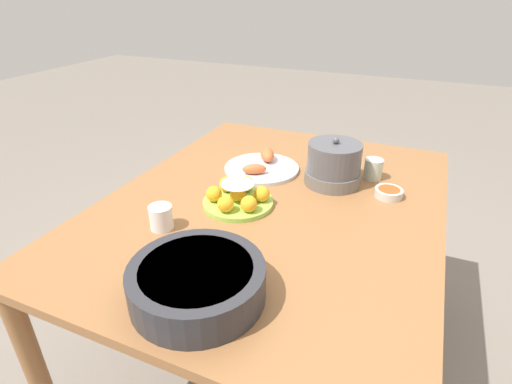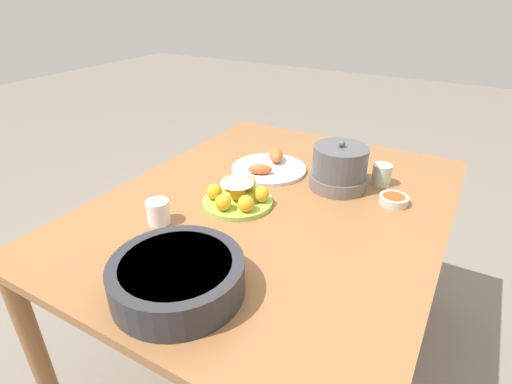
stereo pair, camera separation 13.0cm
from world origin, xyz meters
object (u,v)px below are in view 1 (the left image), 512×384
seafood_platter (262,166)px  dining_table (273,221)px  cake_plate (238,196)px  cup_near (161,217)px  serving_bowl (197,281)px  sauce_bowl (389,193)px  warming_pot (334,164)px  cup_far (373,169)px

seafood_platter → dining_table: bearing=31.8°
dining_table → cake_plate: 0.17m
cake_plate → dining_table: bearing=128.3°
cake_plate → seafood_platter: size_ratio=0.80×
dining_table → cup_near: size_ratio=18.63×
serving_bowl → sauce_bowl: bearing=153.5°
seafood_platter → warming_pot: warming_pot is taller
sauce_bowl → warming_pot: warming_pot is taller
dining_table → seafood_platter: (-0.22, -0.13, 0.10)m
cup_far → serving_bowl: bearing=-18.3°
cake_plate → sauce_bowl: bearing=119.9°
cup_far → warming_pot: 0.17m
sauce_bowl → cup_near: size_ratio=1.28×
cake_plate → cup_far: (-0.39, 0.38, 0.01)m
cup_far → warming_pot: warming_pot is taller
cup_far → warming_pot: (0.10, -0.13, 0.04)m
sauce_bowl → serving_bowl: bearing=-26.5°
cake_plate → cup_near: cake_plate is taller
seafood_platter → cake_plate: bearing=7.0°
cake_plate → warming_pot: size_ratio=1.15×
seafood_platter → cup_near: (0.52, -0.11, 0.02)m
cake_plate → seafood_platter: 0.30m
dining_table → sauce_bowl: size_ratio=14.54×
seafood_platter → cup_far: 0.43m
cake_plate → cup_far: 0.54m
sauce_bowl → cake_plate: bearing=-60.1°
dining_table → cake_plate: (0.08, -0.10, 0.12)m
cup_near → dining_table: bearing=140.3°
warming_pot → dining_table: bearing=-35.8°
sauce_bowl → cup_near: cup_near is taller
cake_plate → cup_far: bearing=135.7°
cup_far → seafood_platter: bearing=-77.3°
seafood_platter → cup_near: 0.53m
seafood_platter → cup_far: (-0.09, 0.42, 0.02)m
serving_bowl → seafood_platter: serving_bowl is taller
cake_plate → cup_far: cake_plate is taller
cake_plate → sauce_bowl: cake_plate is taller
sauce_bowl → cup_far: cup_far is taller
seafood_platter → warming_pot: size_ratio=1.43×
seafood_platter → warming_pot: (0.01, 0.29, 0.06)m
dining_table → serving_bowl: size_ratio=4.34×
sauce_bowl → cup_far: (-0.13, -0.08, 0.02)m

